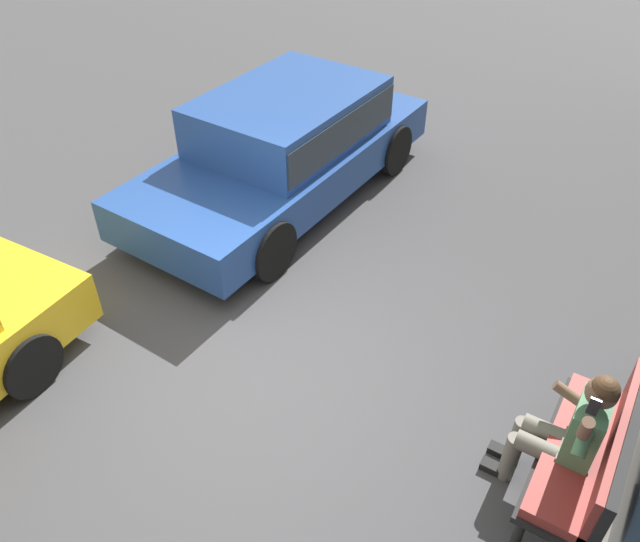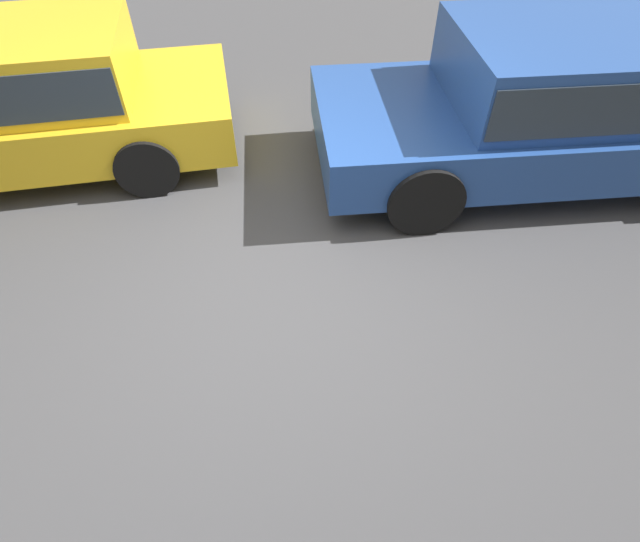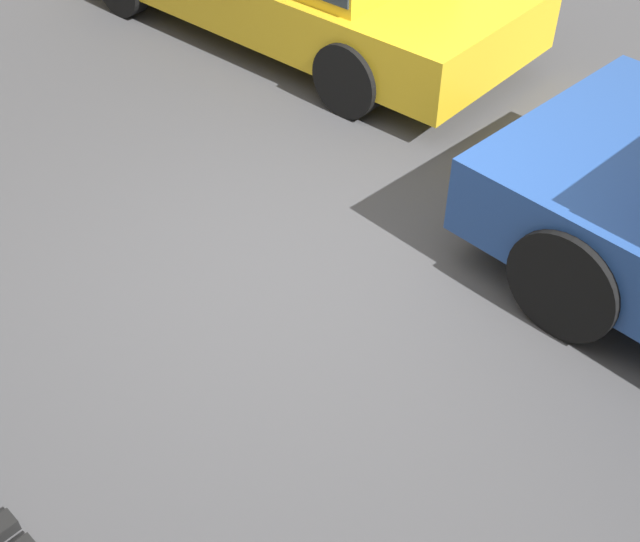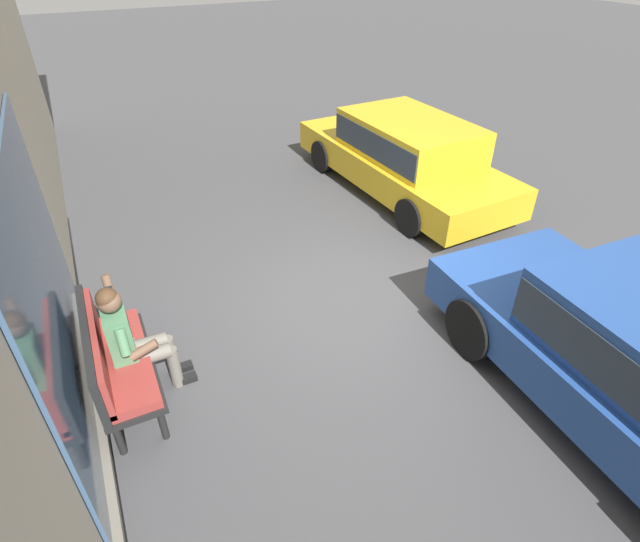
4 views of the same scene
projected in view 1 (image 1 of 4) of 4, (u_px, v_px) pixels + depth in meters
ground_plane at (252, 379)px, 5.86m from camera, size 60.00×60.00×0.00m
bench at (596, 452)px, 4.57m from camera, size 1.50×0.55×1.00m
person_on_phone at (568, 432)px, 4.55m from camera, size 0.73×0.74×1.34m
parked_car_near at (286, 142)px, 7.91m from camera, size 4.56×2.10×1.40m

